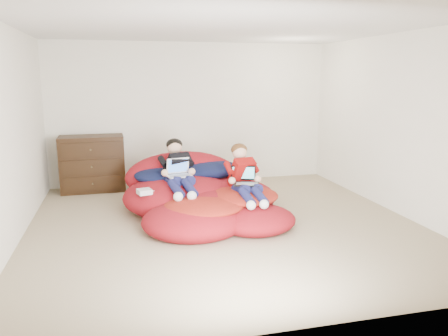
% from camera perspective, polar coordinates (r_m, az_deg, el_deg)
% --- Properties ---
extents(room_shell, '(5.10, 5.10, 2.77)m').
position_cam_1_polar(room_shell, '(5.72, 0.08, -5.30)').
color(room_shell, tan).
rests_on(room_shell, ground).
extents(dresser, '(1.05, 0.59, 0.94)m').
position_cam_1_polar(dresser, '(7.68, -16.80, 0.56)').
color(dresser, black).
rests_on(dresser, ground).
extents(beanbag_pile, '(2.19, 2.36, 0.86)m').
position_cam_1_polar(beanbag_pile, '(6.18, -3.22, -3.64)').
color(beanbag_pile, '#A1121B').
rests_on(beanbag_pile, ground).
extents(cream_pillow, '(0.41, 0.26, 0.26)m').
position_cam_1_polar(cream_pillow, '(6.77, -8.39, 0.78)').
color(cream_pillow, beige).
rests_on(cream_pillow, beanbag_pile).
extents(older_boy, '(0.41, 1.14, 0.67)m').
position_cam_1_polar(older_boy, '(6.13, -6.08, 0.13)').
color(older_boy, black).
rests_on(older_boy, beanbag_pile).
extents(younger_boy, '(0.37, 1.02, 0.70)m').
position_cam_1_polar(younger_boy, '(5.88, 2.65, -0.75)').
color(younger_boy, '#9D0F0D').
rests_on(younger_boy, beanbag_pile).
extents(laptop_white, '(0.36, 0.34, 0.24)m').
position_cam_1_polar(laptop_white, '(6.04, -5.94, -0.43)').
color(laptop_white, white).
rests_on(laptop_white, older_boy).
extents(laptop_black, '(0.39, 0.42, 0.23)m').
position_cam_1_polar(laptop_black, '(5.85, 2.78, -1.45)').
color(laptop_black, black).
rests_on(laptop_black, younger_boy).
extents(power_adapter, '(0.21, 0.21, 0.06)m').
position_cam_1_polar(power_adapter, '(5.85, -10.35, -3.06)').
color(power_adapter, white).
rests_on(power_adapter, beanbag_pile).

